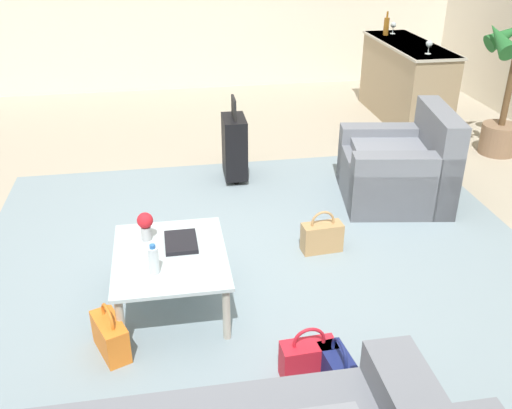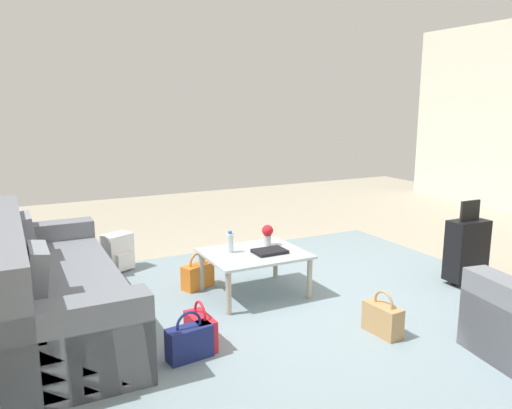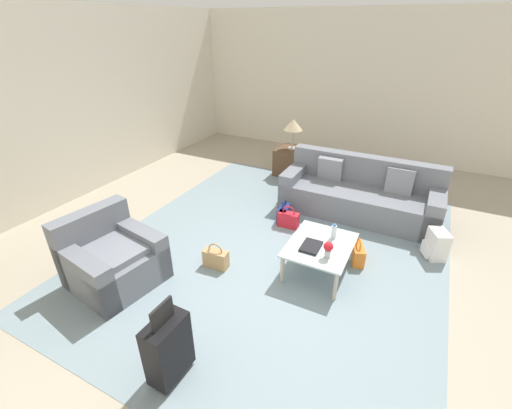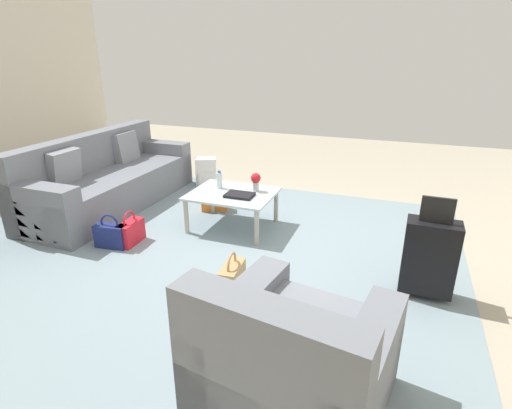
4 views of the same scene
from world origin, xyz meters
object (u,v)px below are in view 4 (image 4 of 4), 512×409
Objects in this scene: handbag_navy at (111,235)px; backpack_white at (206,172)px; couch at (107,182)px; handbag_red at (131,232)px; coffee_table_book at (240,195)px; handbag_orange at (215,200)px; handbag_tan at (232,278)px; suitcase_black at (429,256)px; armchair at (291,368)px; coffee_table at (232,197)px; flower_vase at (256,180)px; water_bottle at (219,180)px.

backpack_white reaches higher than handbag_navy.
handbag_red is (-0.98, 0.85, -0.18)m from couch.
handbag_red is at bearing 34.77° from coffee_table_book.
backpack_white is (0.58, -0.90, 0.06)m from handbag_orange.
backpack_white is at bearing -58.72° from handbag_tan.
suitcase_black reaches higher than handbag_tan.
armchair reaches higher than coffee_table.
armchair is 3.59× the size of coffee_table_book.
armchair reaches higher than handbag_orange.
handbag_red is at bearing 139.05° from couch.
flower_vase reaches higher than handbag_red.
handbag_navy is 1.51m from handbag_tan.
coffee_table_book is (-0.12, 0.08, 0.07)m from coffee_table.
armchair is at bearing 64.18° from suitcase_black.
water_bottle is 0.24× the size of suitcase_black.
backpack_white reaches higher than handbag_tan.
suitcase_black is 1.58m from handbag_tan.
handbag_orange is (0.22, -0.29, -0.38)m from water_bottle.
handbag_tan is (0.77, -0.97, -0.17)m from armchair.
handbag_red is (1.04, 0.90, -0.41)m from flower_vase.
coffee_table_book is 1.19m from handbag_red.
water_bottle is 1.12m from handbag_red.
coffee_table_book is (-0.32, 0.18, -0.08)m from water_bottle.
handbag_tan is 0.89× the size of backpack_white.
couch is at bearing 56.09° from backpack_white.
coffee_table_book is at bearing -70.48° from handbag_tan.
suitcase_black is 2.83m from handbag_red.
flower_vase is 0.57× the size of handbag_orange.
coffee_table is 1.07× the size of suitcase_black.
coffee_table_book reaches higher than backpack_white.
handbag_orange is 1.00× the size of handbag_tan.
water_bottle is at bearing -56.74° from armchair.
water_bottle reaches higher than backpack_white.
suitcase_black is 2.67m from handbag_orange.
handbag_red is 0.19m from handbag_navy.
suitcase_black reaches higher than coffee_table_book.
suitcase_black is at bearing 161.20° from coffee_table_book.
suitcase_black is at bearing 168.10° from couch.
handbag_navy is at bearing 41.31° from flower_vase.
handbag_tan is at bearing 18.56° from suitcase_black.
coffee_table reaches higher than handbag_tan.
coffee_table is at bearing -66.69° from handbag_tan.
water_bottle is at bearing -126.24° from handbag_red.
flower_vase is at bearing -138.69° from handbag_navy.
coffee_table_book reaches higher than handbag_navy.
flower_vase is at bearing -65.27° from armchair.
backpack_white is (1.51, -2.49, 0.06)m from handbag_tan.
coffee_table is at bearing 34.29° from flower_vase.
armchair is 2.55m from handbag_red.
water_bottle is 0.42m from flower_vase.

